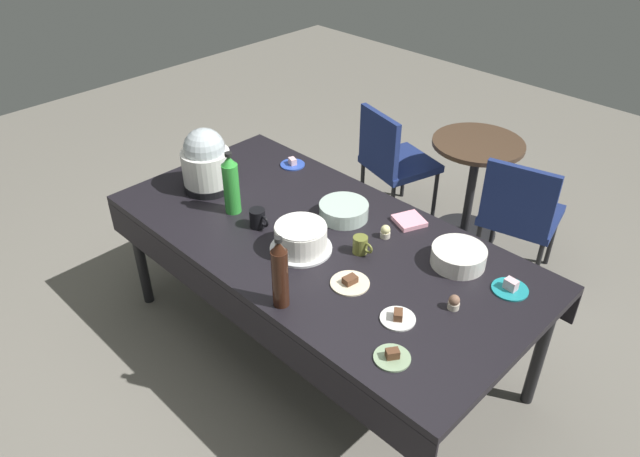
{
  "coord_description": "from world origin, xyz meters",
  "views": [
    {
      "loc": [
        1.69,
        -1.71,
        2.45
      ],
      "look_at": [
        0.0,
        0.0,
        0.8
      ],
      "focal_mm": 33.46,
      "sensor_mm": 36.0,
      "label": 1
    }
  ],
  "objects_px": {
    "dessert_plate_sage": "(392,357)",
    "cupcake_berry": "(212,159)",
    "coffee_mug_olive": "(361,245)",
    "ceramic_snack_bowl": "(458,256)",
    "slow_cooker": "(206,161)",
    "dessert_plate_teal": "(510,288)",
    "potluck_table": "(320,247)",
    "glass_salad_bowl": "(344,211)",
    "soda_bottle_cola": "(280,274)",
    "dessert_plate_cream": "(350,282)",
    "dessert_plate_white": "(398,318)",
    "coffee_mug_black": "(258,218)",
    "maroon_chair_right": "(520,212)",
    "cupcake_rose": "(454,302)",
    "cupcake_vanilla": "(385,232)",
    "soda_bottle_lime_soda": "(231,185)",
    "frosted_layer_cake": "(301,238)",
    "maroon_chair_left": "(392,158)",
    "round_cafe_table": "(474,171)"
  },
  "relations": [
    {
      "from": "frosted_layer_cake",
      "to": "cupcake_vanilla",
      "type": "xyz_separation_m",
      "value": [
        0.22,
        0.36,
        -0.03
      ]
    },
    {
      "from": "frosted_layer_cake",
      "to": "maroon_chair_right",
      "type": "bearing_deg",
      "value": 74.12
    },
    {
      "from": "dessert_plate_cream",
      "to": "dessert_plate_white",
      "type": "distance_m",
      "value": 0.29
    },
    {
      "from": "slow_cooker",
      "to": "ceramic_snack_bowl",
      "type": "height_order",
      "value": "slow_cooker"
    },
    {
      "from": "cupcake_rose",
      "to": "cupcake_vanilla",
      "type": "xyz_separation_m",
      "value": [
        -0.54,
        0.2,
        0.0
      ]
    },
    {
      "from": "dessert_plate_teal",
      "to": "cupcake_berry",
      "type": "distance_m",
      "value": 1.88
    },
    {
      "from": "slow_cooker",
      "to": "maroon_chair_right",
      "type": "height_order",
      "value": "slow_cooker"
    },
    {
      "from": "dessert_plate_cream",
      "to": "cupcake_rose",
      "type": "distance_m",
      "value": 0.46
    },
    {
      "from": "frosted_layer_cake",
      "to": "cupcake_berry",
      "type": "distance_m",
      "value": 1.02
    },
    {
      "from": "dessert_plate_white",
      "to": "frosted_layer_cake",
      "type": "bearing_deg",
      "value": 175.02
    },
    {
      "from": "dessert_plate_sage",
      "to": "soda_bottle_cola",
      "type": "bearing_deg",
      "value": -170.75
    },
    {
      "from": "soda_bottle_lime_soda",
      "to": "coffee_mug_black",
      "type": "xyz_separation_m",
      "value": [
        0.2,
        -0.0,
        -0.11
      ]
    },
    {
      "from": "slow_cooker",
      "to": "soda_bottle_cola",
      "type": "xyz_separation_m",
      "value": [
        1.01,
        -0.37,
        -0.01
      ]
    },
    {
      "from": "glass_salad_bowl",
      "to": "dessert_plate_white",
      "type": "xyz_separation_m",
      "value": [
        0.68,
        -0.41,
        -0.03
      ]
    },
    {
      "from": "dessert_plate_teal",
      "to": "dessert_plate_sage",
      "type": "distance_m",
      "value": 0.69
    },
    {
      "from": "dessert_plate_cream",
      "to": "slow_cooker",
      "type": "bearing_deg",
      "value": 176.69
    },
    {
      "from": "slow_cooker",
      "to": "soda_bottle_lime_soda",
      "type": "relative_size",
      "value": 1.04
    },
    {
      "from": "frosted_layer_cake",
      "to": "coffee_mug_black",
      "type": "xyz_separation_m",
      "value": [
        -0.29,
        -0.02,
        -0.02
      ]
    },
    {
      "from": "dessert_plate_cream",
      "to": "soda_bottle_lime_soda",
      "type": "xyz_separation_m",
      "value": [
        -0.84,
        0.01,
        0.15
      ]
    },
    {
      "from": "coffee_mug_black",
      "to": "round_cafe_table",
      "type": "xyz_separation_m",
      "value": [
        0.24,
        1.68,
        -0.3
      ]
    },
    {
      "from": "glass_salad_bowl",
      "to": "maroon_chair_right",
      "type": "distance_m",
      "value": 1.21
    },
    {
      "from": "soda_bottle_cola",
      "to": "coffee_mug_olive",
      "type": "bearing_deg",
      "value": 90.24
    },
    {
      "from": "soda_bottle_cola",
      "to": "maroon_chair_right",
      "type": "height_order",
      "value": "soda_bottle_cola"
    },
    {
      "from": "dessert_plate_white",
      "to": "soda_bottle_cola",
      "type": "xyz_separation_m",
      "value": [
        -0.41,
        -0.27,
        0.15
      ]
    },
    {
      "from": "dessert_plate_sage",
      "to": "soda_bottle_cola",
      "type": "distance_m",
      "value": 0.56
    },
    {
      "from": "dessert_plate_sage",
      "to": "soda_bottle_lime_soda",
      "type": "xyz_separation_m",
      "value": [
        -1.25,
        0.23,
        0.15
      ]
    },
    {
      "from": "coffee_mug_olive",
      "to": "frosted_layer_cake",
      "type": "bearing_deg",
      "value": -140.11
    },
    {
      "from": "ceramic_snack_bowl",
      "to": "dessert_plate_cream",
      "type": "relative_size",
      "value": 1.43
    },
    {
      "from": "coffee_mug_black",
      "to": "coffee_mug_olive",
      "type": "bearing_deg",
      "value": 21.29
    },
    {
      "from": "slow_cooker",
      "to": "dessert_plate_white",
      "type": "distance_m",
      "value": 1.43
    },
    {
      "from": "ceramic_snack_bowl",
      "to": "soda_bottle_cola",
      "type": "xyz_separation_m",
      "value": [
        -0.38,
        -0.76,
        0.12
      ]
    },
    {
      "from": "cupcake_berry",
      "to": "maroon_chair_right",
      "type": "bearing_deg",
      "value": 40.89
    },
    {
      "from": "round_cafe_table",
      "to": "cupcake_rose",
      "type": "bearing_deg",
      "value": -61.42
    },
    {
      "from": "dessert_plate_white",
      "to": "dessert_plate_teal",
      "type": "distance_m",
      "value": 0.54
    },
    {
      "from": "dessert_plate_cream",
      "to": "maroon_chair_left",
      "type": "height_order",
      "value": "maroon_chair_left"
    },
    {
      "from": "ceramic_snack_bowl",
      "to": "cupcake_vanilla",
      "type": "xyz_separation_m",
      "value": [
        -0.38,
        -0.07,
        -0.01
      ]
    },
    {
      "from": "ceramic_snack_bowl",
      "to": "dessert_plate_teal",
      "type": "bearing_deg",
      "value": 0.9
    },
    {
      "from": "coffee_mug_olive",
      "to": "cupcake_berry",
      "type": "bearing_deg",
      "value": 178.27
    },
    {
      "from": "dessert_plate_sage",
      "to": "cupcake_berry",
      "type": "relative_size",
      "value": 2.14
    },
    {
      "from": "glass_salad_bowl",
      "to": "soda_bottle_lime_soda",
      "type": "relative_size",
      "value": 0.75
    },
    {
      "from": "cupcake_berry",
      "to": "coffee_mug_olive",
      "type": "bearing_deg",
      "value": -1.73
    },
    {
      "from": "potluck_table",
      "to": "glass_salad_bowl",
      "type": "relative_size",
      "value": 8.61
    },
    {
      "from": "dessert_plate_cream",
      "to": "coffee_mug_black",
      "type": "height_order",
      "value": "coffee_mug_black"
    },
    {
      "from": "slow_cooker",
      "to": "soda_bottle_lime_soda",
      "type": "distance_m",
      "value": 0.29
    },
    {
      "from": "slow_cooker",
      "to": "maroon_chair_right",
      "type": "relative_size",
      "value": 0.42
    },
    {
      "from": "ceramic_snack_bowl",
      "to": "coffee_mug_olive",
      "type": "xyz_separation_m",
      "value": [
        -0.38,
        -0.25,
        0.0
      ]
    },
    {
      "from": "ceramic_snack_bowl",
      "to": "cupcake_berry",
      "type": "relative_size",
      "value": 3.74
    },
    {
      "from": "dessert_plate_sage",
      "to": "coffee_mug_black",
      "type": "bearing_deg",
      "value": 167.96
    },
    {
      "from": "dessert_plate_teal",
      "to": "maroon_chair_left",
      "type": "xyz_separation_m",
      "value": [
        -1.44,
        1.0,
        -0.27
      ]
    },
    {
      "from": "slow_cooker",
      "to": "dessert_plate_teal",
      "type": "xyz_separation_m",
      "value": [
        1.65,
        0.4,
        -0.15
      ]
    }
  ]
}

